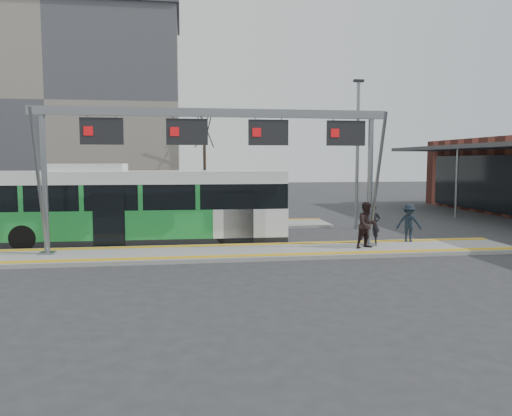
{
  "coord_description": "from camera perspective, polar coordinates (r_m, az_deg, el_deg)",
  "views": [
    {
      "loc": [
        -1.7,
        -18.16,
        3.46
      ],
      "look_at": [
        1.43,
        3.0,
        1.42
      ],
      "focal_mm": 35.0,
      "sensor_mm": 36.0,
      "label": 1
    }
  ],
  "objects": [
    {
      "name": "ground",
      "position": [
        18.56,
        -3.04,
        -5.31
      ],
      "size": [
        120.0,
        120.0,
        0.0
      ],
      "primitive_type": "plane",
      "color": "#2D2D30",
      "rests_on": "ground"
    },
    {
      "name": "bg_bus_green",
      "position": [
        30.01,
        -18.24,
        1.22
      ],
      "size": [
        11.43,
        3.15,
        2.82
      ],
      "rotation": [
        0.0,
        0.0,
        0.07
      ],
      "color": "black",
      "rests_on": "ground"
    },
    {
      "name": "tactile_main",
      "position": [
        18.53,
        -3.04,
        -4.82
      ],
      "size": [
        22.0,
        2.65,
        0.02
      ],
      "color": "gold",
      "rests_on": "platform_main"
    },
    {
      "name": "passenger_a",
      "position": [
        20.49,
        13.23,
        -1.82
      ],
      "size": [
        0.64,
        0.5,
        1.55
      ],
      "primitive_type": "imported",
      "rotation": [
        0.0,
        0.0,
        -0.25
      ],
      "color": "black",
      "rests_on": "platform_main"
    },
    {
      "name": "lamp_east",
      "position": [
        25.76,
        11.51,
        6.48
      ],
      "size": [
        0.5,
        0.25,
        7.47
      ],
      "color": "slate",
      "rests_on": "ground"
    },
    {
      "name": "tactile_second",
      "position": [
        27.6,
        -13.15,
        -1.57
      ],
      "size": [
        20.0,
        0.35,
        0.02
      ],
      "color": "gold",
      "rests_on": "platform_second"
    },
    {
      "name": "platform_main",
      "position": [
        18.55,
        -3.04,
        -5.08
      ],
      "size": [
        22.0,
        3.0,
        0.15
      ],
      "primitive_type": "cube",
      "color": "gray",
      "rests_on": "ground"
    },
    {
      "name": "hero_bus",
      "position": [
        21.25,
        -13.36,
        0.07
      ],
      "size": [
        12.18,
        2.79,
        3.33
      ],
      "rotation": [
        0.0,
        0.0,
        -0.02
      ],
      "color": "black",
      "rests_on": "ground"
    },
    {
      "name": "tree_left",
      "position": [
        49.42,
        -14.81,
        7.61
      ],
      "size": [
        1.4,
        1.4,
        7.24
      ],
      "color": "#382B21",
      "rests_on": "ground"
    },
    {
      "name": "passenger_c",
      "position": [
        21.32,
        17.07,
        -1.64
      ],
      "size": [
        1.13,
        0.85,
        1.54
      ],
      "primitive_type": "imported",
      "rotation": [
        0.0,
        0.0,
        -0.31
      ],
      "color": "black",
      "rests_on": "platform_main"
    },
    {
      "name": "apartment_block",
      "position": [
        55.83,
        -21.52,
        10.98
      ],
      "size": [
        24.5,
        12.5,
        18.4
      ],
      "color": "gray",
      "rests_on": "ground"
    },
    {
      "name": "gantry",
      "position": [
        18.48,
        -4.26,
        8.03
      ],
      "size": [
        13.0,
        1.68,
        5.2
      ],
      "color": "slate",
      "rests_on": "platform_main"
    },
    {
      "name": "passenger_b",
      "position": [
        19.35,
        12.58,
        -1.92
      ],
      "size": [
        1.03,
        0.92,
        1.75
      ],
      "primitive_type": "imported",
      "rotation": [
        0.0,
        0.0,
        0.35
      ],
      "color": "black",
      "rests_on": "platform_main"
    },
    {
      "name": "tree_mid",
      "position": [
        47.48,
        -5.93,
        8.83
      ],
      "size": [
        1.4,
        1.4,
        8.3
      ],
      "color": "#382B21",
      "rests_on": "ground"
    },
    {
      "name": "platform_second",
      "position": [
        26.47,
        -13.35,
        -2.05
      ],
      "size": [
        20.0,
        3.0,
        0.15
      ],
      "primitive_type": "cube",
      "color": "gray",
      "rests_on": "ground"
    }
  ]
}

